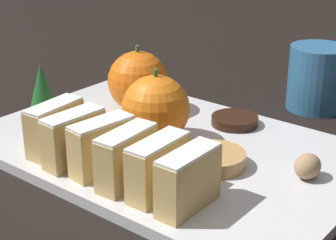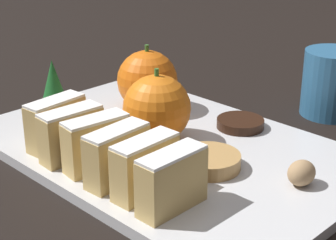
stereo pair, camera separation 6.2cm
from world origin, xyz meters
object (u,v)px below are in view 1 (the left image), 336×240
at_px(chocolate_cookie, 235,120).
at_px(coffee_mug, 318,77).
at_px(walnut, 308,166).
at_px(orange_far, 138,81).
at_px(orange_near, 158,108).

xyz_separation_m(chocolate_cookie, coffee_mug, (0.15, -0.04, 0.03)).
bearing_deg(walnut, orange_far, 82.17).
bearing_deg(orange_far, walnut, -97.83).
xyz_separation_m(orange_far, coffee_mug, (0.18, -0.16, -0.01)).
relative_size(orange_far, walnut, 2.79).
height_order(orange_near, orange_far, same).
xyz_separation_m(orange_near, walnut, (0.02, -0.18, -0.03)).
relative_size(orange_near, walnut, 2.76).
xyz_separation_m(orange_near, coffee_mug, (0.24, -0.08, -0.01)).
relative_size(orange_far, chocolate_cookie, 1.51).
distance_m(orange_near, chocolate_cookie, 0.11).
distance_m(orange_near, orange_far, 0.10).
bearing_deg(walnut, coffee_mug, 22.89).
relative_size(walnut, chocolate_cookie, 0.54).
bearing_deg(chocolate_cookie, orange_near, 154.06).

